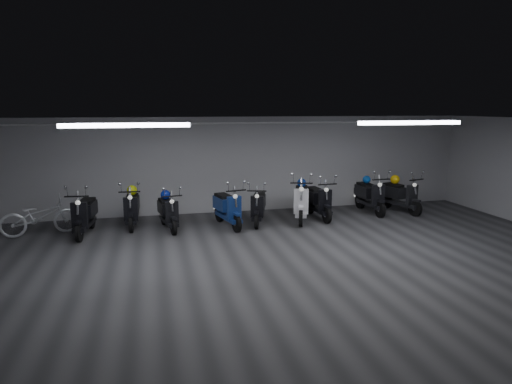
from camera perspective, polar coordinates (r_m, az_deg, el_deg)
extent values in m
cube|color=#313133|center=(8.87, 4.48, -9.66)|extent=(14.00, 10.00, 0.01)
cube|color=gray|center=(8.32, 4.77, 8.80)|extent=(14.00, 10.00, 0.01)
cube|color=#A3A3A6|center=(13.27, -1.97, 3.48)|extent=(14.00, 0.01, 2.80)
cube|color=#A3A3A6|center=(4.22, 26.41, -14.03)|extent=(14.00, 0.01, 2.80)
cube|color=white|center=(8.93, -16.20, 8.13)|extent=(2.40, 0.18, 0.08)
cube|color=white|center=(10.50, 18.96, 8.32)|extent=(2.40, 0.18, 0.08)
cylinder|color=white|center=(13.09, -1.93, 8.74)|extent=(13.60, 0.05, 0.05)
imported|color=silver|center=(12.08, -25.79, -2.31)|extent=(1.86, 0.98, 1.15)
sphere|color=#C8DB0C|center=(12.22, -15.47, 0.21)|extent=(0.27, 0.27, 0.27)
sphere|color=yellow|center=(14.02, 17.24, 1.53)|extent=(0.28, 0.28, 0.28)
sphere|color=#0E449C|center=(13.72, 13.87, 1.55)|extent=(0.24, 0.24, 0.24)
sphere|color=navy|center=(11.71, -11.41, -0.35)|extent=(0.25, 0.25, 0.25)
sphere|color=navy|center=(12.50, 5.81, 1.16)|extent=(0.25, 0.25, 0.25)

